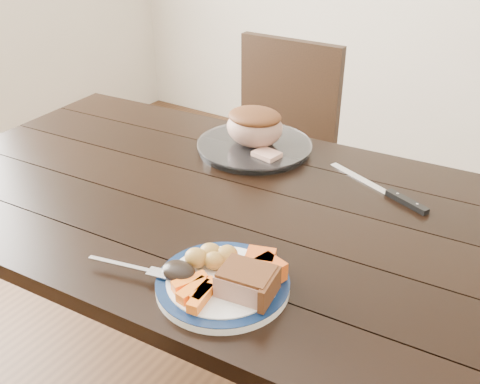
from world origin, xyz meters
The scene contains 14 objects.
dining_table centered at (0.00, 0.00, 0.66)m, with size 1.67×1.03×0.75m.
chair_far centered at (-0.26, 0.74, 0.52)m, with size 0.42×0.43×0.93m.
dinner_plate centered at (0.21, -0.27, 0.76)m, with size 0.26×0.26×0.02m, color white.
plate_rim centered at (0.21, -0.27, 0.77)m, with size 0.26×0.26×0.02m, color #0D1F42.
serving_platter centered at (-0.07, 0.29, 0.76)m, with size 0.33×0.33×0.02m, color white.
pork_slice centered at (0.27, -0.28, 0.79)m, with size 0.10×0.08×0.04m, color tan.
roasted_potatoes centered at (0.17, -0.24, 0.79)m, with size 0.09×0.09×0.04m.
carrot_batons centered at (0.19, -0.34, 0.78)m, with size 0.08×0.09×0.02m.
pumpkin_wedges centered at (0.27, -0.21, 0.79)m, with size 0.09×0.07×0.04m.
dark_mushroom centered at (0.14, -0.32, 0.79)m, with size 0.07×0.05×0.03m, color black.
fork centered at (0.04, -0.34, 0.77)m, with size 0.18×0.06×0.00m.
roast_joint centered at (-0.07, 0.29, 0.82)m, with size 0.17×0.14×0.11m, color tan.
cut_slice centered at (0.00, 0.23, 0.78)m, with size 0.07×0.06×0.02m, color tan.
carving_knife centered at (0.37, 0.24, 0.76)m, with size 0.30×0.14×0.01m.
Camera 1 is at (0.68, -0.92, 1.42)m, focal length 40.00 mm.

